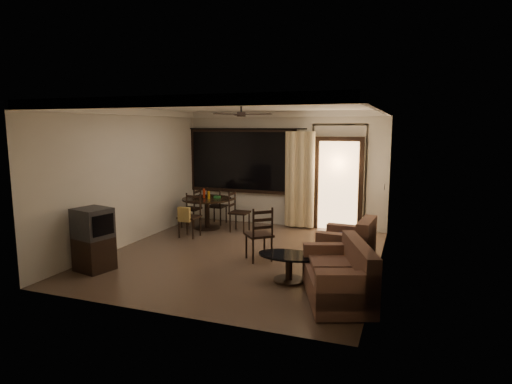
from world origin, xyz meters
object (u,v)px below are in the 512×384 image
at_px(sofa, 341,278).
at_px(armchair, 350,248).
at_px(dining_table, 207,205).
at_px(coffee_table, 289,263).
at_px(dining_chair_west, 191,216).
at_px(dining_chair_north, 217,213).
at_px(dining_chair_south, 189,223).
at_px(dining_chair_east, 239,219).
at_px(tv_cabinet, 94,239).
at_px(side_chair, 259,244).

bearing_deg(sofa, armchair, 73.04).
bearing_deg(dining_table, coffee_table, -44.48).
bearing_deg(dining_chair_west, coffee_table, 50.04).
height_order(dining_table, dining_chair_north, dining_table).
xyz_separation_m(dining_chair_south, dining_chair_north, (0.02, 1.40, -0.02)).
xyz_separation_m(dining_chair_east, dining_chair_south, (-0.84, -0.85, 0.02)).
bearing_deg(dining_chair_north, armchair, 147.56).
distance_m(dining_chair_west, dining_chair_south, 0.96).
distance_m(dining_chair_north, sofa, 5.29).
xyz_separation_m(sofa, armchair, (-0.08, 1.42, 0.04)).
distance_m(dining_table, tv_cabinet, 3.42).
bearing_deg(dining_chair_east, sofa, -137.75).
relative_size(dining_chair_east, dining_chair_south, 1.00).
bearing_deg(dining_chair_south, dining_chair_north, 89.91).
height_order(sofa, side_chair, side_chair).
xyz_separation_m(dining_chair_east, tv_cabinet, (-1.28, -3.38, 0.26)).
xyz_separation_m(dining_chair_south, tv_cabinet, (-0.43, -2.53, 0.23)).
xyz_separation_m(dining_chair_east, coffee_table, (1.98, -2.76, 0.01)).
relative_size(tv_cabinet, sofa, 0.63).
xyz_separation_m(dining_chair_west, side_chair, (2.44, -1.92, 0.02)).
bearing_deg(side_chair, dining_chair_west, -78.81).
height_order(dining_chair_north, tv_cabinet, tv_cabinet).
relative_size(dining_chair_north, armchair, 1.03).
bearing_deg(dining_chair_west, sofa, 52.49).
height_order(dining_table, dining_chair_west, dining_table).
bearing_deg(dining_chair_east, tv_cabinet, 159.84).
relative_size(dining_chair_west, armchair, 1.03).
xyz_separation_m(dining_chair_west, dining_chair_east, (1.27, -0.02, 0.00)).
relative_size(dining_table, dining_chair_west, 1.24).
relative_size(dining_chair_west, side_chair, 0.95).
height_order(dining_chair_east, coffee_table, dining_chair_east).
relative_size(dining_chair_north, tv_cabinet, 0.88).
xyz_separation_m(dining_chair_south, coffee_table, (2.83, -1.91, -0.01)).
distance_m(dining_table, coffee_table, 3.96).
bearing_deg(side_chair, armchair, 142.79).
height_order(dining_chair_east, tv_cabinet, tv_cabinet).
bearing_deg(dining_chair_west, tv_cabinet, 0.34).
distance_m(dining_chair_north, coffee_table, 4.34).
bearing_deg(dining_chair_north, sofa, 135.02).
height_order(dining_table, side_chair, side_chair).
xyz_separation_m(dining_chair_east, dining_chair_north, (-0.83, 0.55, 0.00)).
bearing_deg(dining_table, dining_chair_east, -0.61).
xyz_separation_m(dining_chair_west, sofa, (4.14, -3.24, 0.04)).
height_order(tv_cabinet, armchair, tv_cabinet).
distance_m(dining_table, armchair, 4.06).
height_order(dining_chair_north, side_chair, side_chair).
bearing_deg(side_chair, dining_chair_north, -91.36).
relative_size(tv_cabinet, coffee_table, 1.08).
relative_size(dining_table, dining_chair_east, 1.24).
distance_m(dining_chair_north, tv_cabinet, 3.96).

